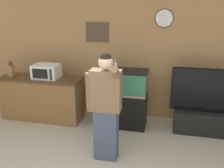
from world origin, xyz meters
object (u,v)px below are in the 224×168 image
at_px(microwave, 46,71).
at_px(tv_on_stand, 201,114).
at_px(knife_block, 11,70).
at_px(person_standing, 105,106).
at_px(counter_island, 42,98).
at_px(aquarium_on_stand, 123,98).

relative_size(microwave, tv_on_stand, 0.41).
distance_m(knife_block, person_standing, 2.49).
bearing_deg(knife_block, microwave, 3.56).
bearing_deg(person_standing, microwave, 143.35).
relative_size(counter_island, knife_block, 5.12).
distance_m(aquarium_on_stand, person_standing, 1.18).
height_order(knife_block, tv_on_stand, tv_on_stand).
bearing_deg(counter_island, microwave, 12.36).
xyz_separation_m(knife_block, tv_on_stand, (3.77, 0.12, -0.64)).
xyz_separation_m(counter_island, aquarium_on_stand, (1.69, 0.06, 0.12)).
height_order(microwave, person_standing, person_standing).
height_order(counter_island, knife_block, knife_block).
bearing_deg(knife_block, counter_island, 1.64).
height_order(knife_block, person_standing, person_standing).
bearing_deg(tv_on_stand, knife_block, -178.12).
relative_size(counter_island, microwave, 3.31).
height_order(microwave, knife_block, knife_block).
relative_size(aquarium_on_stand, tv_on_stand, 0.92).
xyz_separation_m(microwave, knife_block, (-0.76, -0.05, -0.02)).
distance_m(tv_on_stand, person_standing, 2.00).
bearing_deg(tv_on_stand, counter_island, -178.08).
distance_m(knife_block, tv_on_stand, 3.83).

